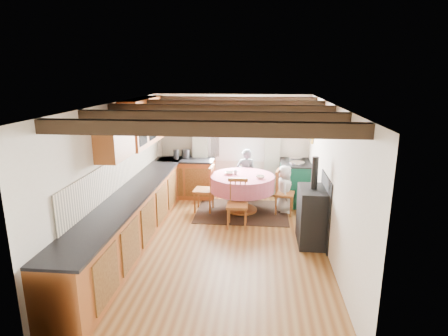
# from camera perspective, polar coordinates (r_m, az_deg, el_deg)

# --- Properties ---
(floor) EXTENTS (3.60, 5.50, 0.00)m
(floor) POSITION_cam_1_polar(r_m,az_deg,el_deg) (6.62, -0.68, -11.43)
(floor) COLOR olive
(floor) RESTS_ON ground
(ceiling) EXTENTS (3.60, 5.50, 0.00)m
(ceiling) POSITION_cam_1_polar(r_m,az_deg,el_deg) (5.98, -0.75, 9.73)
(ceiling) COLOR white
(ceiling) RESTS_ON ground
(wall_back) EXTENTS (3.60, 0.00, 2.40)m
(wall_back) POSITION_cam_1_polar(r_m,az_deg,el_deg) (8.86, 1.23, 3.46)
(wall_back) COLOR silver
(wall_back) RESTS_ON ground
(wall_front) EXTENTS (3.60, 0.00, 2.40)m
(wall_front) POSITION_cam_1_polar(r_m,az_deg,el_deg) (3.66, -5.55, -13.25)
(wall_front) COLOR silver
(wall_front) RESTS_ON ground
(wall_left) EXTENTS (0.00, 5.50, 2.40)m
(wall_left) POSITION_cam_1_polar(r_m,az_deg,el_deg) (6.63, -16.38, -0.93)
(wall_left) COLOR silver
(wall_left) RESTS_ON ground
(wall_right) EXTENTS (0.00, 5.50, 2.40)m
(wall_right) POSITION_cam_1_polar(r_m,az_deg,el_deg) (6.26, 15.89, -1.78)
(wall_right) COLOR silver
(wall_right) RESTS_ON ground
(beam_a) EXTENTS (3.60, 0.16, 0.16)m
(beam_a) POSITION_cam_1_polar(r_m,az_deg,el_deg) (4.02, -3.90, 6.06)
(beam_a) COLOR black
(beam_a) RESTS_ON ceiling
(beam_b) EXTENTS (3.60, 0.16, 0.16)m
(beam_b) POSITION_cam_1_polar(r_m,az_deg,el_deg) (5.00, -2.02, 7.75)
(beam_b) COLOR black
(beam_b) RESTS_ON ceiling
(beam_c) EXTENTS (3.60, 0.16, 0.16)m
(beam_c) POSITION_cam_1_polar(r_m,az_deg,el_deg) (5.98, -0.75, 8.87)
(beam_c) COLOR black
(beam_c) RESTS_ON ceiling
(beam_d) EXTENTS (3.60, 0.16, 0.16)m
(beam_d) POSITION_cam_1_polar(r_m,az_deg,el_deg) (6.98, 0.16, 9.68)
(beam_d) COLOR black
(beam_d) RESTS_ON ceiling
(beam_e) EXTENTS (3.60, 0.16, 0.16)m
(beam_e) POSITION_cam_1_polar(r_m,az_deg,el_deg) (7.97, 0.85, 10.28)
(beam_e) COLOR black
(beam_e) RESTS_ON ceiling
(splash_left) EXTENTS (0.02, 4.50, 0.55)m
(splash_left) POSITION_cam_1_polar(r_m,az_deg,el_deg) (6.89, -15.31, -0.28)
(splash_left) COLOR beige
(splash_left) RESTS_ON wall_left
(splash_back) EXTENTS (1.40, 0.02, 0.55)m
(splash_back) POSITION_cam_1_polar(r_m,az_deg,el_deg) (8.97, -5.18, 3.55)
(splash_back) COLOR beige
(splash_back) RESTS_ON wall_back
(base_cabinet_left) EXTENTS (0.60, 5.30, 0.88)m
(base_cabinet_left) POSITION_cam_1_polar(r_m,az_deg,el_deg) (6.76, -13.54, -7.23)
(base_cabinet_left) COLOR brown
(base_cabinet_left) RESTS_ON floor
(base_cabinet_back) EXTENTS (1.30, 0.60, 0.88)m
(base_cabinet_back) POSITION_cam_1_polar(r_m,az_deg,el_deg) (8.89, -5.72, -1.61)
(base_cabinet_back) COLOR brown
(base_cabinet_back) RESTS_ON floor
(worktop_left) EXTENTS (0.64, 5.30, 0.04)m
(worktop_left) POSITION_cam_1_polar(r_m,az_deg,el_deg) (6.60, -13.61, -3.52)
(worktop_left) COLOR black
(worktop_left) RESTS_ON base_cabinet_left
(worktop_back) EXTENTS (1.30, 0.64, 0.04)m
(worktop_back) POSITION_cam_1_polar(r_m,az_deg,el_deg) (8.75, -5.82, 1.25)
(worktop_back) COLOR black
(worktop_back) RESTS_ON base_cabinet_back
(wall_cabinet_glass) EXTENTS (0.34, 1.80, 0.90)m
(wall_cabinet_glass) POSITION_cam_1_polar(r_m,az_deg,el_deg) (7.54, -12.22, 6.96)
(wall_cabinet_glass) COLOR brown
(wall_cabinet_glass) RESTS_ON wall_left
(wall_cabinet_solid) EXTENTS (0.34, 0.90, 0.70)m
(wall_cabinet_solid) POSITION_cam_1_polar(r_m,az_deg,el_deg) (6.15, -16.39, 4.58)
(wall_cabinet_solid) COLOR brown
(wall_cabinet_solid) RESTS_ON wall_left
(window_frame) EXTENTS (1.34, 0.03, 1.54)m
(window_frame) POSITION_cam_1_polar(r_m,az_deg,el_deg) (8.77, 1.89, 6.00)
(window_frame) COLOR white
(window_frame) RESTS_ON wall_back
(window_pane) EXTENTS (1.20, 0.01, 1.40)m
(window_pane) POSITION_cam_1_polar(r_m,az_deg,el_deg) (8.77, 1.89, 6.00)
(window_pane) COLOR white
(window_pane) RESTS_ON wall_back
(curtain_left) EXTENTS (0.35, 0.10, 2.10)m
(curtain_left) POSITION_cam_1_polar(r_m,az_deg,el_deg) (8.87, -3.67, 2.79)
(curtain_left) COLOR #95AC7F
(curtain_left) RESTS_ON wall_back
(curtain_right) EXTENTS (0.35, 0.10, 2.10)m
(curtain_right) POSITION_cam_1_polar(r_m,az_deg,el_deg) (8.76, 7.38, 2.55)
(curtain_right) COLOR #95AC7F
(curtain_right) RESTS_ON wall_back
(curtain_rod) EXTENTS (2.00, 0.03, 0.03)m
(curtain_rod) POSITION_cam_1_polar(r_m,az_deg,el_deg) (8.62, 1.88, 9.86)
(curtain_rod) COLOR black
(curtain_rod) RESTS_ON wall_back
(wall_picture) EXTENTS (0.04, 0.50, 0.60)m
(wall_picture) POSITION_cam_1_polar(r_m,az_deg,el_deg) (8.38, 13.22, 5.92)
(wall_picture) COLOR gold
(wall_picture) RESTS_ON wall_right
(wall_plate) EXTENTS (0.30, 0.02, 0.30)m
(wall_plate) POSITION_cam_1_polar(r_m,az_deg,el_deg) (8.73, 8.16, 6.49)
(wall_plate) COLOR silver
(wall_plate) RESTS_ON wall_back
(rug) EXTENTS (1.92, 1.49, 0.01)m
(rug) POSITION_cam_1_polar(r_m,az_deg,el_deg) (8.01, 2.75, -6.66)
(rug) COLOR black
(rug) RESTS_ON floor
(dining_table) EXTENTS (1.34, 1.34, 0.81)m
(dining_table) POSITION_cam_1_polar(r_m,az_deg,el_deg) (7.88, 2.79, -3.97)
(dining_table) COLOR #B4687F
(dining_table) RESTS_ON floor
(chair_near) EXTENTS (0.40, 0.42, 0.93)m
(chair_near) POSITION_cam_1_polar(r_m,az_deg,el_deg) (7.11, 2.03, -5.50)
(chair_near) COLOR #954E22
(chair_near) RESTS_ON floor
(chair_left) EXTENTS (0.47, 0.45, 0.99)m
(chair_left) POSITION_cam_1_polar(r_m,az_deg,el_deg) (7.92, -3.10, -3.16)
(chair_left) COLOR #954E22
(chair_left) RESTS_ON floor
(chair_right) EXTENTS (0.48, 0.47, 0.94)m
(chair_right) POSITION_cam_1_polar(r_m,az_deg,el_deg) (7.87, 9.26, -3.67)
(chair_right) COLOR #954E22
(chair_right) RESTS_ON floor
(aga_range) EXTENTS (0.68, 1.05, 0.97)m
(aga_range) POSITION_cam_1_polar(r_m,az_deg,el_deg) (8.60, 10.78, -2.04)
(aga_range) COLOR #104832
(aga_range) RESTS_ON floor
(cast_iron_stove) EXTENTS (0.46, 0.77, 1.54)m
(cast_iron_stove) POSITION_cam_1_polar(r_m,az_deg,el_deg) (6.54, 13.44, -4.92)
(cast_iron_stove) COLOR black
(cast_iron_stove) RESTS_ON floor
(child_far) EXTENTS (0.45, 0.30, 1.21)m
(child_far) POSITION_cam_1_polar(r_m,az_deg,el_deg) (8.58, 3.40, -0.99)
(child_far) COLOR #40484C
(child_far) RESTS_ON floor
(child_right) EXTENTS (0.36, 0.52, 1.01)m
(child_right) POSITION_cam_1_polar(r_m,az_deg,el_deg) (7.96, 9.20, -3.16)
(child_right) COLOR silver
(child_right) RESTS_ON floor
(bowl_a) EXTENTS (0.21, 0.21, 0.05)m
(bowl_a) POSITION_cam_1_polar(r_m,az_deg,el_deg) (7.84, 0.82, -0.78)
(bowl_a) COLOR silver
(bowl_a) RESTS_ON dining_table
(bowl_b) EXTENTS (0.25, 0.25, 0.06)m
(bowl_b) POSITION_cam_1_polar(r_m,az_deg,el_deg) (7.57, 5.57, -1.38)
(bowl_b) COLOR silver
(bowl_b) RESTS_ON dining_table
(cup) EXTENTS (0.13, 0.13, 0.09)m
(cup) POSITION_cam_1_polar(r_m,az_deg,el_deg) (7.83, 1.79, -0.66)
(cup) COLOR silver
(cup) RESTS_ON dining_table
(canister_tall) EXTENTS (0.13, 0.13, 0.22)m
(canister_tall) POSITION_cam_1_polar(r_m,az_deg,el_deg) (8.77, -7.34, 2.11)
(canister_tall) COLOR #262628
(canister_tall) RESTS_ON worktop_back
(canister_wide) EXTENTS (0.19, 0.19, 0.21)m
(canister_wide) POSITION_cam_1_polar(r_m,az_deg,el_deg) (8.81, -5.88, 2.18)
(canister_wide) COLOR #262628
(canister_wide) RESTS_ON worktop_back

